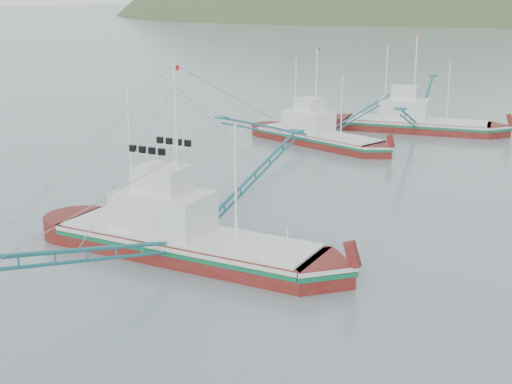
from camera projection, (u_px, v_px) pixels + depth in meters
The scene contains 5 objects.
ground at pixel (185, 278), 36.24m from camera, with size 1200.00×1200.00×0.00m, color slate.
main_boat at pixel (184, 223), 38.76m from camera, with size 15.84×27.65×11.28m.
bg_boat_far at pixel (416, 112), 73.53m from camera, with size 15.09×25.72×10.71m.
bg_boat_left at pixel (318, 127), 67.46m from camera, with size 13.82×24.11×9.84m.
headland_left at pixel (378, 16), 416.82m from camera, with size 448.00×308.00×210.00m, color #394B26.
Camera 1 is at (23.31, -24.60, 14.06)m, focal length 50.00 mm.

